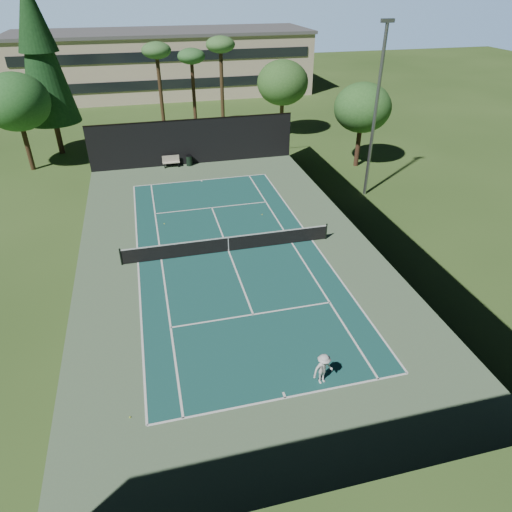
{
  "coord_description": "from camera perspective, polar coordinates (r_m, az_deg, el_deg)",
  "views": [
    {
      "loc": [
        -4.22,
        -23.88,
        14.54
      ],
      "look_at": [
        1.0,
        -3.0,
        1.3
      ],
      "focal_mm": 32.0,
      "sensor_mm": 36.0,
      "label": 1
    }
  ],
  "objects": [
    {
      "name": "ground",
      "position": [
        28.28,
        -3.44,
        0.59
      ],
      "size": [
        160.0,
        160.0,
        0.0
      ],
      "primitive_type": "plane",
      "color": "#355720",
      "rests_on": "ground"
    },
    {
      "name": "apron_slab",
      "position": [
        28.27,
        -3.44,
        0.6
      ],
      "size": [
        18.0,
        32.0,
        0.01
      ],
      "primitive_type": "cube",
      "color": "#557350",
      "rests_on": "ground"
    },
    {
      "name": "court_surface",
      "position": [
        28.27,
        -3.44,
        0.61
      ],
      "size": [
        10.97,
        23.77,
        0.01
      ],
      "primitive_type": "cube",
      "color": "#184E49",
      "rests_on": "ground"
    },
    {
      "name": "court_lines",
      "position": [
        28.27,
        -3.44,
        0.62
      ],
      "size": [
        11.07,
        23.87,
        0.01
      ],
      "color": "white",
      "rests_on": "ground"
    },
    {
      "name": "tennis_net",
      "position": [
        27.99,
        -3.48,
        1.57
      ],
      "size": [
        12.9,
        0.1,
        1.1
      ],
      "color": "black",
      "rests_on": "ground"
    },
    {
      "name": "fence",
      "position": [
        27.36,
        -3.6,
        4.26
      ],
      "size": [
        18.04,
        32.05,
        4.03
      ],
      "color": "black",
      "rests_on": "ground"
    },
    {
      "name": "player",
      "position": [
        19.52,
        8.4,
        -13.8
      ],
      "size": [
        1.07,
        0.78,
        1.49
      ],
      "primitive_type": "imported",
      "rotation": [
        0.0,
        0.0,
        0.25
      ],
      "color": "silver",
      "rests_on": "ground"
    },
    {
      "name": "tennis_ball_a",
      "position": [
        19.26,
        -15.46,
        -18.84
      ],
      "size": [
        0.07,
        0.07,
        0.07
      ],
      "primitive_type": "sphere",
      "color": "#C1DD32",
      "rests_on": "ground"
    },
    {
      "name": "tennis_ball_b",
      "position": [
        29.35,
        -3.26,
        1.9
      ],
      "size": [
        0.06,
        0.06,
        0.06
      ],
      "primitive_type": "sphere",
      "color": "#C0D02F",
      "rests_on": "ground"
    },
    {
      "name": "tennis_ball_c",
      "position": [
        32.64,
        0.77,
        5.21
      ],
      "size": [
        0.08,
        0.08,
        0.08
      ],
      "primitive_type": "sphere",
      "color": "#C9EF36",
      "rests_on": "ground"
    },
    {
      "name": "tennis_ball_d",
      "position": [
        31.99,
        -11.39,
        3.97
      ],
      "size": [
        0.07,
        0.07,
        0.07
      ],
      "primitive_type": "sphere",
      "color": "#DCEF36",
      "rests_on": "ground"
    },
    {
      "name": "park_bench",
      "position": [
        41.99,
        -10.58,
        11.59
      ],
      "size": [
        1.5,
        0.45,
        1.02
      ],
      "color": "beige",
      "rests_on": "ground"
    },
    {
      "name": "trash_bin",
      "position": [
        42.08,
        -8.35,
        11.74
      ],
      "size": [
        0.56,
        0.56,
        0.95
      ],
      "color": "black",
      "rests_on": "ground"
    },
    {
      "name": "pine_tree",
      "position": [
        46.8,
        -25.63,
        22.73
      ],
      "size": [
        4.8,
        4.8,
        15.0
      ],
      "color": "#4B3020",
      "rests_on": "ground"
    },
    {
      "name": "palm_a",
      "position": [
        48.35,
        -12.31,
        23.41
      ],
      "size": [
        2.8,
        2.8,
        9.32
      ],
      "color": "#46321E",
      "rests_on": "ground"
    },
    {
      "name": "palm_b",
      "position": [
        50.72,
        -8.07,
        23.18
      ],
      "size": [
        2.8,
        2.8,
        8.42
      ],
      "color": "#462D1E",
      "rests_on": "ground"
    },
    {
      "name": "palm_c",
      "position": [
        47.97,
        -4.46,
        24.4
      ],
      "size": [
        2.8,
        2.8,
        9.77
      ],
      "color": "#47341E",
      "rests_on": "ground"
    },
    {
      "name": "decid_tree_a",
      "position": [
        48.89,
        3.35,
        20.79
      ],
      "size": [
        5.12,
        5.12,
        7.62
      ],
      "color": "#4E3A21",
      "rests_on": "ground"
    },
    {
      "name": "decid_tree_b",
      "position": [
        41.34,
        13.16,
        17.59
      ],
      "size": [
        4.8,
        4.8,
        7.14
      ],
      "color": "#4B2E20",
      "rests_on": "ground"
    },
    {
      "name": "decid_tree_c",
      "position": [
        43.9,
        -27.85,
        16.64
      ],
      "size": [
        5.44,
        5.44,
        8.09
      ],
      "color": "#442F1D",
      "rests_on": "ground"
    },
    {
      "name": "campus_building",
      "position": [
        70.75,
        -11.35,
        22.64
      ],
      "size": [
        40.5,
        12.5,
        8.3
      ],
      "color": "beige",
      "rests_on": "ground"
    },
    {
      "name": "light_pole",
      "position": [
        34.95,
        14.73,
        17.25
      ],
      "size": [
        0.9,
        0.25,
        12.22
      ],
      "color": "gray",
      "rests_on": "ground"
    }
  ]
}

